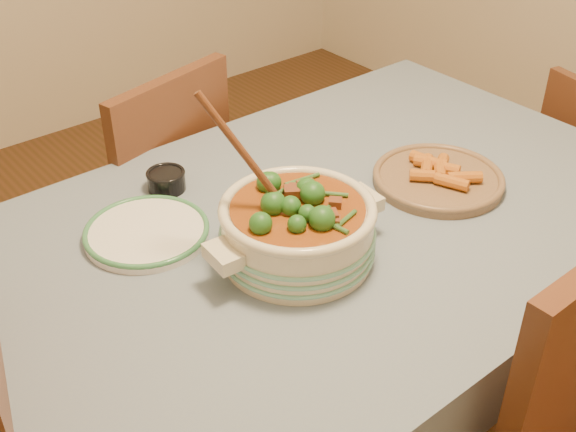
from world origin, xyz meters
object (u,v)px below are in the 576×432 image
at_px(white_plate, 147,232).
at_px(chair_far, 153,191).
at_px(fried_plate, 438,177).
at_px(dining_table, 328,248).
at_px(stew_casserole, 297,226).
at_px(condiment_bowl, 166,179).

distance_m(white_plate, chair_far, 0.62).
relative_size(fried_plate, chair_far, 0.36).
relative_size(dining_table, chair_far, 1.82).
bearing_deg(fried_plate, dining_table, 168.07).
height_order(dining_table, chair_far, chair_far).
bearing_deg(fried_plate, chair_far, 117.35).
xyz_separation_m(dining_table, stew_casserole, (-0.16, -0.07, 0.17)).
distance_m(dining_table, stew_casserole, 0.24).
distance_m(dining_table, condiment_bowl, 0.43).
bearing_deg(condiment_bowl, dining_table, -56.25).
bearing_deg(stew_casserole, fried_plate, 0.82).
distance_m(condiment_bowl, chair_far, 0.46).
xyz_separation_m(dining_table, fried_plate, (0.30, -0.06, 0.11)).
height_order(white_plate, condiment_bowl, condiment_bowl).
distance_m(stew_casserole, fried_plate, 0.46).
bearing_deg(white_plate, condiment_bowl, 45.72).
distance_m(stew_casserole, condiment_bowl, 0.42).
bearing_deg(chair_far, fried_plate, 104.08).
height_order(stew_casserole, white_plate, stew_casserole).
bearing_deg(white_plate, dining_table, -28.45).
distance_m(fried_plate, chair_far, 0.89).
distance_m(dining_table, fried_plate, 0.33).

